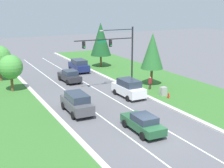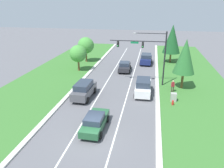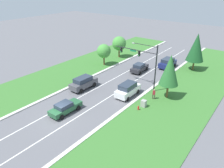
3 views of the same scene
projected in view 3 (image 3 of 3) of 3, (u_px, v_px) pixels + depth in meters
The scene contains 20 objects.
ground_plane at pixel (60, 117), 28.74m from camera, with size 160.00×160.00×0.00m, color #5B5B60.
curb_strip_right at pixel (92, 133), 25.63m from camera, with size 0.50×90.00×0.15m.
curb_strip_left at pixel (34, 104), 31.79m from camera, with size 0.50×90.00×0.15m.
grass_verge_right at pixel (129, 153), 22.78m from camera, with size 10.00×90.00×0.08m.
grass_verge_left at pixel (14, 94), 34.67m from camera, with size 10.00×90.00×0.08m.
lane_stripe_inner_left at pixel (51, 113), 29.72m from camera, with size 0.14×81.00×0.01m.
lane_stripe_inner_right at pixel (69, 122), 27.76m from camera, with size 0.14×81.00×0.01m.
traffic_signal_mast at pixel (143, 59), 34.51m from camera, with size 7.78×0.41×7.66m.
forest_sedan at pixel (65, 108), 29.44m from camera, with size 2.02×4.73×1.55m.
white_suv at pixel (128, 89), 33.81m from camera, with size 2.17×4.77×2.07m.
graphite_suv at pixel (83, 83), 36.05m from camera, with size 2.18×5.01×2.03m.
charcoal_sedan at pixel (139, 68), 42.87m from camera, with size 2.18×4.56×1.66m.
navy_suv at pixel (168, 63), 44.78m from camera, with size 2.29×4.65×1.97m.
utility_cabinet at pixel (144, 104), 30.86m from camera, with size 0.70×0.60×1.08m.
pedestrian at pixel (154, 94), 32.69m from camera, with size 0.43×0.35×1.69m.
fire_hydrant at pixel (138, 108), 30.16m from camera, with size 0.34×0.20×0.70m.
conifer_near_right_tree at pixel (196, 47), 42.01m from camera, with size 3.37×3.37×7.38m.
oak_near_left_tree at pixel (104, 51), 45.21m from camera, with size 2.88×2.88×4.53m.
conifer_far_right_tree at pixel (170, 70), 31.64m from camera, with size 2.87×2.87×6.87m.
oak_far_left_tree at pixel (119, 43), 49.75m from camera, with size 3.18×3.18×4.93m.
Camera 3 is at (20.04, -15.04, 16.28)m, focal length 35.00 mm.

